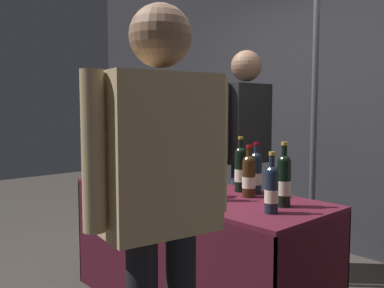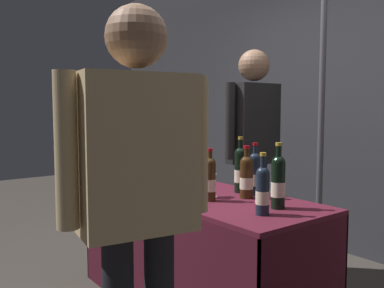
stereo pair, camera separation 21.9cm
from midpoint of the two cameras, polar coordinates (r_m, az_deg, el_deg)
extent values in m
cube|color=#2D2D33|center=(4.04, 22.83, 7.28)|extent=(7.86, 0.12, 3.02)
cube|color=#4C1423|center=(2.67, 2.37, -6.71)|extent=(1.81, 0.67, 0.02)
cube|color=#3E101D|center=(2.59, -3.51, -16.24)|extent=(1.81, 0.01, 0.77)
cube|color=#3E101D|center=(2.99, 7.34, -13.35)|extent=(1.81, 0.01, 0.77)
cube|color=#3E101D|center=(3.48, -7.35, -10.70)|extent=(0.01, 0.67, 0.77)
cylinder|color=#192333|center=(3.07, -3.40, -2.92)|extent=(0.08, 0.08, 0.21)
sphere|color=#192333|center=(3.06, -3.41, -0.92)|extent=(0.08, 0.08, 0.08)
cylinder|color=#192333|center=(3.05, -3.41, -0.15)|extent=(0.03, 0.03, 0.08)
cylinder|color=black|center=(3.05, -3.41, 0.79)|extent=(0.04, 0.04, 0.02)
cylinder|color=beige|center=(3.07, -3.39, -3.24)|extent=(0.08, 0.08, 0.07)
cylinder|color=#38230F|center=(2.78, -3.97, -3.50)|extent=(0.07, 0.07, 0.24)
sphere|color=#38230F|center=(2.76, -3.99, -1.04)|extent=(0.07, 0.07, 0.07)
cylinder|color=#38230F|center=(2.76, -3.99, -0.27)|extent=(0.03, 0.03, 0.07)
cylinder|color=#B7932D|center=(2.75, -4.00, 0.69)|extent=(0.03, 0.03, 0.02)
cylinder|color=beige|center=(2.78, -3.97, -3.89)|extent=(0.07, 0.07, 0.08)
cylinder|color=#192333|center=(2.55, 11.15, -4.49)|extent=(0.07, 0.07, 0.22)
sphere|color=#192333|center=(2.54, 11.19, -1.98)|extent=(0.07, 0.07, 0.07)
cylinder|color=#192333|center=(2.53, 11.20, -1.11)|extent=(0.03, 0.03, 0.08)
cylinder|color=maroon|center=(2.53, 11.22, -0.03)|extent=(0.03, 0.03, 0.02)
cylinder|color=beige|center=(2.55, 11.14, -4.88)|extent=(0.07, 0.07, 0.07)
cylinder|color=black|center=(2.24, 14.59, -5.61)|extent=(0.07, 0.07, 0.24)
sphere|color=black|center=(2.22, 14.66, -2.53)|extent=(0.07, 0.07, 0.07)
cylinder|color=black|center=(2.22, 14.68, -1.40)|extent=(0.03, 0.03, 0.09)
cylinder|color=#B7932D|center=(2.21, 14.71, -0.04)|extent=(0.03, 0.03, 0.02)
cylinder|color=beige|center=(2.25, 14.58, -6.10)|extent=(0.08, 0.08, 0.08)
cylinder|color=#192333|center=(2.10, 12.71, -6.80)|extent=(0.07, 0.07, 0.21)
sphere|color=#192333|center=(2.08, 12.77, -4.00)|extent=(0.07, 0.07, 0.07)
cylinder|color=#192333|center=(2.07, 12.79, -2.83)|extent=(0.03, 0.03, 0.09)
cylinder|color=#B7932D|center=(2.07, 12.82, -1.41)|extent=(0.03, 0.03, 0.02)
cylinder|color=beige|center=(2.10, 12.70, -7.25)|extent=(0.07, 0.07, 0.07)
cylinder|color=black|center=(2.62, 9.09, -3.97)|extent=(0.07, 0.07, 0.25)
sphere|color=black|center=(2.60, 9.12, -1.28)|extent=(0.07, 0.07, 0.07)
cylinder|color=black|center=(2.60, 9.14, -0.34)|extent=(0.03, 0.03, 0.09)
cylinder|color=#B7932D|center=(2.59, 9.15, 0.80)|extent=(0.03, 0.03, 0.02)
cylinder|color=beige|center=(2.62, 9.08, -4.40)|extent=(0.07, 0.07, 0.08)
cylinder|color=#38230F|center=(2.36, 5.18, -5.30)|extent=(0.07, 0.07, 0.22)
sphere|color=#38230F|center=(2.34, 5.20, -2.70)|extent=(0.06, 0.06, 0.06)
cylinder|color=#38230F|center=(2.34, 5.20, -1.88)|extent=(0.02, 0.02, 0.07)
cylinder|color=maroon|center=(2.33, 5.21, -0.83)|extent=(0.03, 0.03, 0.02)
cylinder|color=beige|center=(2.36, 5.17, -5.71)|extent=(0.07, 0.07, 0.07)
cylinder|color=#38230F|center=(2.46, 10.09, -4.97)|extent=(0.08, 0.08, 0.21)
sphere|color=#38230F|center=(2.45, 10.13, -2.53)|extent=(0.08, 0.08, 0.08)
cylinder|color=#38230F|center=(2.44, 10.14, -1.59)|extent=(0.03, 0.03, 0.08)
cylinder|color=maroon|center=(2.44, 10.16, -0.43)|extent=(0.04, 0.04, 0.02)
cylinder|color=beige|center=(2.47, 10.08, -5.35)|extent=(0.08, 0.08, 0.07)
cylinder|color=silver|center=(2.49, 5.18, -7.26)|extent=(0.07, 0.07, 0.00)
cylinder|color=silver|center=(2.48, 5.19, -6.52)|extent=(0.01, 0.01, 0.06)
cone|color=silver|center=(2.47, 5.20, -4.98)|extent=(0.07, 0.07, 0.07)
cylinder|color=#590C19|center=(2.47, 5.20, -5.44)|extent=(0.04, 0.04, 0.02)
cylinder|color=silver|center=(2.95, -0.29, -5.31)|extent=(0.07, 0.07, 0.00)
cylinder|color=silver|center=(2.95, -0.29, -4.72)|extent=(0.01, 0.01, 0.06)
cone|color=silver|center=(2.94, -0.29, -3.51)|extent=(0.06, 0.06, 0.07)
cylinder|color=#590C19|center=(2.94, -0.29, -3.88)|extent=(0.03, 0.03, 0.02)
cylinder|color=silver|center=(3.07, 1.23, -4.90)|extent=(0.07, 0.07, 0.00)
cylinder|color=silver|center=(3.07, 1.23, -4.27)|extent=(0.01, 0.01, 0.06)
cone|color=silver|center=(3.06, 1.23, -2.99)|extent=(0.08, 0.08, 0.07)
cylinder|color=#590C19|center=(3.06, 1.23, -3.37)|extent=(0.04, 0.04, 0.02)
cylinder|color=slate|center=(2.45, 1.44, -5.14)|extent=(0.08, 0.08, 0.20)
cylinder|color=#38722D|center=(2.43, 1.56, -2.57)|extent=(0.02, 0.02, 0.22)
ellipsoid|color=red|center=(2.41, 1.53, 0.01)|extent=(0.03, 0.03, 0.05)
cylinder|color=#38722D|center=(2.44, 1.18, -2.38)|extent=(0.04, 0.03, 0.23)
ellipsoid|color=#E05B1E|center=(2.44, 1.19, 0.43)|extent=(0.03, 0.03, 0.05)
cylinder|color=#38722D|center=(2.41, 1.17, -2.53)|extent=(0.02, 0.01, 0.23)
ellipsoid|color=pink|center=(2.41, 1.12, 0.19)|extent=(0.03, 0.03, 0.05)
cylinder|color=#38722D|center=(2.43, 0.94, -2.98)|extent=(0.02, 0.02, 0.19)
ellipsoid|color=red|center=(2.42, 1.15, -0.81)|extent=(0.03, 0.03, 0.05)
cylinder|color=#2D3347|center=(3.46, 11.06, -9.82)|extent=(0.12, 0.12, 0.89)
cylinder|color=#2D3347|center=(3.36, 9.23, -10.27)|extent=(0.12, 0.12, 0.89)
cube|color=black|center=(3.30, 10.36, 2.77)|extent=(0.22, 0.40, 0.63)
sphere|color=#8C664C|center=(3.31, 10.48, 10.64)|extent=(0.24, 0.24, 0.24)
cylinder|color=black|center=(3.48, 13.14, 3.24)|extent=(0.08, 0.08, 0.58)
cylinder|color=black|center=(3.13, 7.28, 3.16)|extent=(0.08, 0.08, 0.58)
cube|color=tan|center=(1.55, -3.53, -1.35)|extent=(0.28, 0.46, 0.60)
sphere|color=#8C664C|center=(1.57, -3.62, 14.64)|extent=(0.23, 0.23, 0.23)
cylinder|color=tan|center=(1.46, -12.94, -0.92)|extent=(0.08, 0.08, 0.55)
cylinder|color=tan|center=(1.68, 4.63, -0.06)|extent=(0.08, 0.08, 0.55)
cylinder|color=#47474C|center=(3.10, 19.37, 2.30)|extent=(0.04, 0.04, 2.38)
camera|label=1|loc=(0.11, -87.61, 0.21)|focal=38.59mm
camera|label=2|loc=(0.11, 92.39, -0.21)|focal=38.59mm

